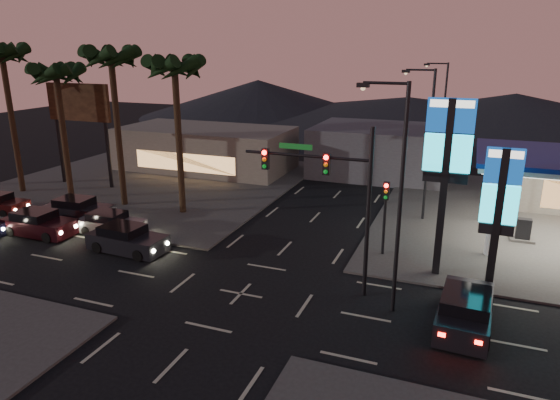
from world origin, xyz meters
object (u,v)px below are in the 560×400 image
at_px(car_lane_a_mid, 38,224).
at_px(car_lane_b_mid, 78,210).
at_px(pylon_sign_short, 500,199).
at_px(suv_station, 465,310).
at_px(pylon_sign_tall, 447,153).
at_px(traffic_signal_mast, 331,185).
at_px(car_lane_b_front, 111,224).
at_px(car_lane_a_front, 127,239).

relative_size(car_lane_a_mid, car_lane_b_mid, 0.99).
bearing_deg(pylon_sign_short, car_lane_b_mid, 177.24).
bearing_deg(suv_station, pylon_sign_tall, 107.44).
relative_size(traffic_signal_mast, suv_station, 1.61).
bearing_deg(pylon_sign_tall, car_lane_a_mid, -173.08).
relative_size(car_lane_b_front, car_lane_b_mid, 0.90).
height_order(pylon_sign_tall, car_lane_a_mid, pylon_sign_tall).
distance_m(traffic_signal_mast, car_lane_b_mid, 19.54).
xyz_separation_m(traffic_signal_mast, suv_station, (6.24, -1.25, -4.48)).
xyz_separation_m(traffic_signal_mast, car_lane_b_mid, (-18.63, 3.76, -4.52)).
bearing_deg(car_lane_a_mid, suv_station, -4.28).
height_order(pylon_sign_tall, car_lane_b_front, pylon_sign_tall).
relative_size(pylon_sign_tall, car_lane_b_front, 2.09).
distance_m(car_lane_a_mid, car_lane_b_mid, 3.14).
relative_size(car_lane_a_front, car_lane_b_mid, 1.00).
xyz_separation_m(pylon_sign_short, traffic_signal_mast, (-7.24, -2.51, 0.57)).
xyz_separation_m(car_lane_a_mid, car_lane_b_mid, (0.31, 3.12, -0.00)).
distance_m(pylon_sign_short, car_lane_a_front, 19.85).
bearing_deg(car_lane_b_mid, pylon_sign_short, -2.76).
bearing_deg(pylon_sign_short, suv_station, -104.95).
height_order(car_lane_a_mid, car_lane_b_mid, car_lane_a_mid).
bearing_deg(traffic_signal_mast, pylon_sign_short, 19.13).
distance_m(car_lane_b_front, suv_station, 21.39).
height_order(pylon_sign_short, car_lane_a_mid, pylon_sign_short).
distance_m(traffic_signal_mast, car_lane_a_mid, 19.48).
height_order(pylon_sign_short, car_lane_b_mid, pylon_sign_short).
bearing_deg(car_lane_b_mid, suv_station, -11.38).
height_order(car_lane_b_front, suv_station, suv_station).
relative_size(car_lane_a_mid, suv_station, 0.96).
bearing_deg(car_lane_b_mid, car_lane_b_front, -19.79).
height_order(pylon_sign_tall, car_lane_a_front, pylon_sign_tall).
xyz_separation_m(pylon_sign_tall, car_lane_a_front, (-16.84, -3.10, -5.68)).
bearing_deg(suv_station, car_lane_a_mid, 175.72).
xyz_separation_m(pylon_sign_short, car_lane_b_front, (-22.08, -0.12, -4.01)).
bearing_deg(car_lane_b_front, car_lane_a_mid, -156.82).
bearing_deg(traffic_signal_mast, suv_station, -11.32).
relative_size(traffic_signal_mast, car_lane_a_front, 1.67).
height_order(pylon_sign_tall, suv_station, pylon_sign_tall).
distance_m(pylon_sign_short, car_lane_b_front, 22.44).
xyz_separation_m(car_lane_b_front, car_lane_b_mid, (-3.79, 1.37, 0.06)).
distance_m(traffic_signal_mast, car_lane_b_front, 15.71).
xyz_separation_m(car_lane_a_front, car_lane_a_mid, (-6.84, 0.22, 0.00)).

